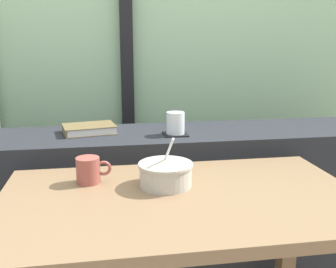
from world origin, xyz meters
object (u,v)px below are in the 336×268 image
coaster_square (175,134)px  ceramic_mug (89,170)px  juice_glass (175,124)px  soup_bowl (166,174)px  breakfast_table (181,234)px  closed_book (89,129)px

coaster_square → ceramic_mug: 0.51m
juice_glass → coaster_square: bearing=-90.0°
coaster_square → soup_bowl: bearing=-104.3°
coaster_square → soup_bowl: 0.45m
breakfast_table → ceramic_mug: ceramic_mug is taller
juice_glass → soup_bowl: soup_bowl is taller
coaster_square → soup_bowl: size_ratio=0.58×
coaster_square → ceramic_mug: size_ratio=0.88×
breakfast_table → ceramic_mug: (-0.27, 0.15, 0.17)m
closed_book → ceramic_mug: 0.46m
breakfast_table → closed_book: closed_book is taller
breakfast_table → soup_bowl: size_ratio=6.25×
breakfast_table → closed_book: (-0.29, 0.61, 0.20)m
breakfast_table → coaster_square: size_ratio=10.82×
juice_glass → ceramic_mug: size_ratio=0.82×
closed_book → soup_bowl: soup_bowl is taller
coaster_square → closed_book: (-0.36, 0.09, 0.02)m
coaster_square → ceramic_mug: ceramic_mug is taller
closed_book → soup_bowl: (0.25, -0.53, -0.04)m
coaster_square → breakfast_table: bearing=-98.3°
coaster_square → closed_book: size_ratio=0.41×
breakfast_table → juice_glass: (0.08, 0.52, 0.23)m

